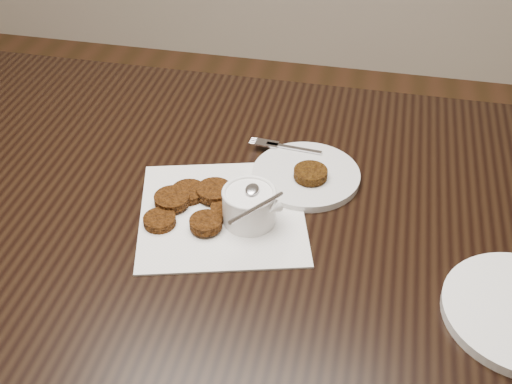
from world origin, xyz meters
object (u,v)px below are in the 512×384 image
(sauce_ramekin, at_px, (249,191))
(napkin, at_px, (222,213))
(table, at_px, (193,332))
(plate_with_patty, at_px, (306,172))

(sauce_ramekin, bearing_deg, napkin, 168.75)
(table, distance_m, plate_with_patty, 0.45)
(napkin, xyz_separation_m, plate_with_patty, (0.12, 0.13, 0.01))
(napkin, relative_size, sauce_ramekin, 2.22)
(napkin, bearing_deg, plate_with_patty, 45.80)
(napkin, bearing_deg, sauce_ramekin, -11.25)
(table, relative_size, napkin, 4.96)
(napkin, relative_size, plate_with_patty, 1.41)
(sauce_ramekin, distance_m, plate_with_patty, 0.16)
(table, xyz_separation_m, napkin, (0.09, -0.04, 0.38))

